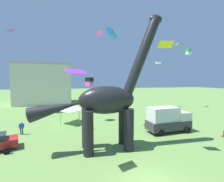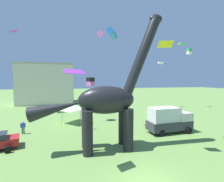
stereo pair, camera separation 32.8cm
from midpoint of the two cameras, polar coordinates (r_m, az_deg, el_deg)
dinosaur_sculpture at (r=14.24m, az=-1.59°, el=-3.40°), size 12.49×2.65×13.05m
parked_box_truck at (r=20.66m, az=21.07°, el=-10.03°), size 5.71×2.41×3.20m
person_strolling_adult at (r=20.98m, az=-7.27°, el=-12.16°), size 0.45×0.20×1.21m
person_watching_child at (r=21.79m, az=-30.25°, el=-11.43°), size 0.60×0.26×1.59m
festival_canopy_tent at (r=24.11m, az=-14.78°, el=-5.74°), size 3.15×3.15×3.00m
kite_high_right at (r=40.89m, az=25.15°, el=15.90°), size 1.63×1.59×0.46m
kite_far_right at (r=10.83m, az=-13.20°, el=7.24°), size 1.65×1.39×0.37m
kite_apex at (r=14.27m, az=20.18°, el=16.25°), size 1.40×1.17×0.41m
kite_mid_center at (r=36.37m, az=-33.03°, el=18.40°), size 1.90×2.14×0.35m
kite_mid_right at (r=24.35m, az=-7.75°, el=3.50°), size 1.33×1.33×1.35m
kite_far_left at (r=38.11m, az=18.43°, el=10.08°), size 1.76×1.73×0.50m
kite_drifting at (r=21.55m, az=-0.36°, el=20.80°), size 3.02×3.00×0.87m
kite_mid_left at (r=18.55m, az=27.64°, el=13.14°), size 0.40×0.40×0.56m
background_building_block at (r=48.00m, az=-22.90°, el=2.55°), size 14.68×10.75×11.29m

